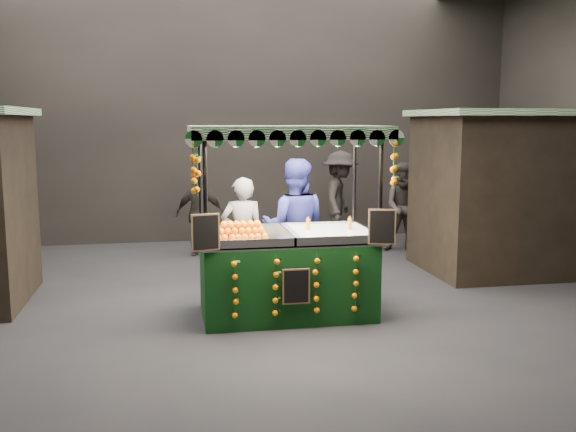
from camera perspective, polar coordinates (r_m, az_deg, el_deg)
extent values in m
plane|color=black|center=(8.40, -2.80, -8.32)|extent=(12.00, 12.00, 0.00)
cube|color=black|center=(13.01, -5.90, 8.77)|extent=(12.00, 0.10, 5.00)
cube|color=black|center=(3.16, 9.46, 9.65)|extent=(12.00, 0.10, 5.00)
cube|color=black|center=(11.00, 19.36, 1.87)|extent=(2.80, 2.00, 2.50)
cube|color=#13571C|center=(10.94, 19.70, 8.65)|extent=(3.00, 2.20, 0.10)
cube|color=black|center=(8.05, -0.12, -5.53)|extent=(2.10, 1.15, 0.95)
cube|color=silver|center=(7.95, -0.12, -2.05)|extent=(2.10, 1.15, 0.04)
cylinder|color=black|center=(7.26, -7.29, -1.75)|extent=(0.05, 0.05, 2.29)
cylinder|color=black|center=(7.65, 8.17, -1.25)|extent=(0.05, 0.05, 2.29)
cylinder|color=black|center=(8.34, -7.73, -0.44)|extent=(0.05, 0.05, 2.29)
cylinder|color=black|center=(8.68, 5.87, -0.05)|extent=(0.05, 0.05, 2.29)
cube|color=#13571C|center=(7.81, -0.13, 7.77)|extent=(2.34, 1.38, 0.08)
cube|color=silver|center=(8.06, 3.88, -1.51)|extent=(0.94, 1.03, 0.08)
cube|color=black|center=(7.20, -7.35, -1.46)|extent=(0.32, 0.09, 0.42)
cube|color=black|center=(7.59, 8.38, -0.96)|extent=(0.32, 0.09, 0.42)
cube|color=black|center=(7.46, 0.73, -6.29)|extent=(0.32, 0.02, 0.42)
imported|color=slate|center=(9.00, -4.07, -1.77)|extent=(0.61, 0.41, 1.65)
imported|color=navy|center=(8.90, 0.57, -1.02)|extent=(1.08, 0.93, 1.91)
imported|color=#2A2522|center=(12.07, 10.41, 0.76)|extent=(0.99, 0.89, 1.66)
imported|color=black|center=(11.62, -7.82, 0.17)|extent=(0.96, 0.59, 1.52)
imported|color=black|center=(12.32, 4.66, 1.49)|extent=(1.11, 1.38, 1.86)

